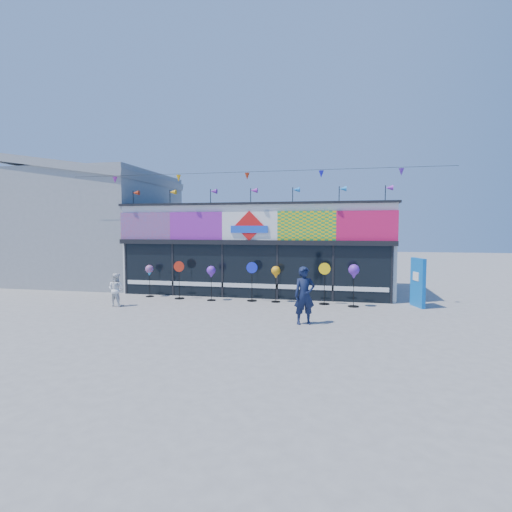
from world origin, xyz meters
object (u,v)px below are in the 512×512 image
(spinner_1, at_px, (179,279))
(spinner_6, at_px, (354,273))
(spinner_0, at_px, (149,271))
(spinner_2, at_px, (211,273))
(spinner_3, at_px, (252,281))
(adult_man, at_px, (304,295))
(blue_sign, at_px, (418,282))
(child, at_px, (116,290))
(spinner_4, at_px, (276,273))
(spinner_5, at_px, (324,282))

(spinner_1, distance_m, spinner_6, 7.21)
(spinner_1, bearing_deg, spinner_6, -1.84)
(spinner_0, bearing_deg, spinner_2, -6.34)
(spinner_3, xyz_separation_m, adult_man, (2.47, -3.50, 0.05))
(blue_sign, relative_size, spinner_1, 1.16)
(child, bearing_deg, spinner_0, -91.43)
(spinner_2, xyz_separation_m, spinner_3, (1.68, 0.23, -0.30))
(spinner_2, relative_size, child, 1.13)
(spinner_4, relative_size, child, 1.14)
(spinner_4, bearing_deg, spinner_3, 179.17)
(spinner_3, relative_size, adult_man, 0.89)
(spinner_0, bearing_deg, spinner_3, -1.18)
(spinner_2, distance_m, spinner_4, 2.68)
(spinner_1, relative_size, adult_man, 0.89)
(spinner_1, distance_m, adult_man, 6.55)
(spinner_4, height_order, adult_man, adult_man)
(spinner_0, distance_m, child, 2.29)
(spinner_3, bearing_deg, spinner_5, -1.52)
(spinner_0, height_order, spinner_6, spinner_6)
(adult_man, xyz_separation_m, child, (-7.36, 1.38, -0.26))
(spinner_4, relative_size, spinner_5, 0.89)
(spinner_5, distance_m, child, 8.10)
(spinner_1, bearing_deg, spinner_5, 0.45)
(blue_sign, height_order, spinner_4, blue_sign)
(blue_sign, relative_size, spinner_3, 1.16)
(spinner_2, relative_size, spinner_6, 0.88)
(blue_sign, bearing_deg, spinner_5, 166.18)
(child, bearing_deg, spinner_1, -125.61)
(adult_man, bearing_deg, spinner_6, 42.91)
(spinner_2, height_order, spinner_5, spinner_5)
(spinner_2, distance_m, child, 3.77)
(spinner_1, height_order, spinner_5, spinner_5)
(spinner_5, bearing_deg, spinner_4, 178.13)
(spinner_5, bearing_deg, spinner_2, -178.10)
(blue_sign, relative_size, spinner_4, 1.27)
(spinner_4, xyz_separation_m, adult_man, (1.48, -3.49, -0.27))
(spinner_3, relative_size, child, 1.26)
(spinner_3, height_order, spinner_4, spinner_3)
(spinner_0, height_order, spinner_5, spinner_5)
(child, bearing_deg, adult_man, 175.05)
(blue_sign, relative_size, adult_man, 1.03)
(adult_man, distance_m, child, 7.50)
(spinner_0, relative_size, adult_man, 0.77)
(spinner_2, relative_size, spinner_4, 0.98)
(blue_sign, bearing_deg, spinner_4, 164.07)
(spinner_3, distance_m, spinner_4, 1.05)
(spinner_6, xyz_separation_m, adult_man, (-1.58, -3.15, -0.40))
(spinner_4, height_order, spinner_6, spinner_6)
(spinner_0, relative_size, spinner_4, 0.95)
(spinner_5, distance_m, adult_man, 3.46)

